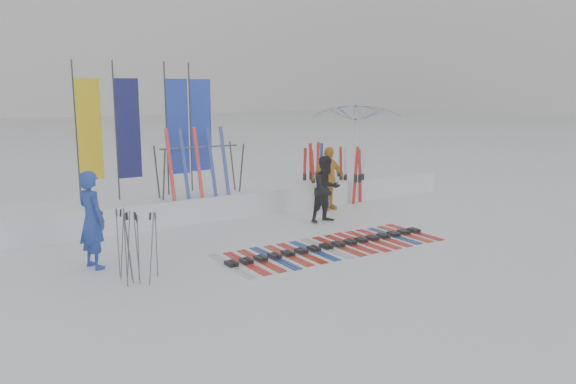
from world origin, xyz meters
TOP-DOWN VIEW (x-y plane):
  - ground at (0.00, 0.00)m, footprint 120.00×120.00m
  - snow_bank at (0.00, 4.60)m, footprint 14.00×1.60m
  - person_blue at (-3.84, 1.72)m, footprint 0.59×0.73m
  - person_black at (1.76, 2.34)m, footprint 0.81×0.65m
  - person_yellow at (2.63, 3.47)m, footprint 0.99×0.44m
  - tent_canopy at (5.68, 5.98)m, footprint 3.47×3.52m
  - ski_row at (0.54, 0.46)m, footprint 4.72×1.70m
  - pole_cluster at (-3.47, 0.56)m, footprint 0.65×0.83m
  - feather_flags at (-1.68, 4.82)m, footprint 3.32×0.27m
  - ski_rack at (-0.67, 4.20)m, footprint 2.04×0.80m
  - upright_skis at (3.46, 4.33)m, footprint 1.56×1.21m

SIDE VIEW (x-z plane):
  - ground at x=0.00m, z-range 0.00..0.00m
  - ski_row at x=0.54m, z-range 0.00..0.07m
  - snow_bank at x=0.00m, z-range 0.00..0.60m
  - pole_cluster at x=-3.47m, z-range -0.02..1.23m
  - upright_skis at x=3.46m, z-range -0.06..1.62m
  - person_black at x=1.76m, z-range 0.00..1.60m
  - person_yellow at x=2.63m, z-range 0.00..1.67m
  - person_blue at x=-3.84m, z-range 0.00..1.76m
  - ski_rack at x=-0.67m, z-range 0.77..2.00m
  - tent_canopy at x=5.68m, z-range 0.00..2.79m
  - feather_flags at x=-1.68m, z-range 0.64..3.84m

